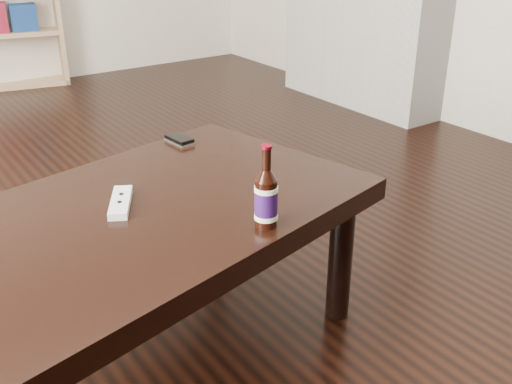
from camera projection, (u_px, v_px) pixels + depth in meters
floor at (94, 303)px, 2.00m from camera, size 5.00×6.00×0.01m
coffee_table at (134, 234)px, 1.57m from camera, size 1.40×1.00×0.48m
beer_bottle at (266, 199)px, 1.45m from camera, size 0.06×0.06×0.21m
phone at (179, 140)px, 2.01m from camera, size 0.07×0.11×0.02m
remote at (121, 202)px, 1.58m from camera, size 0.13×0.18×0.02m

